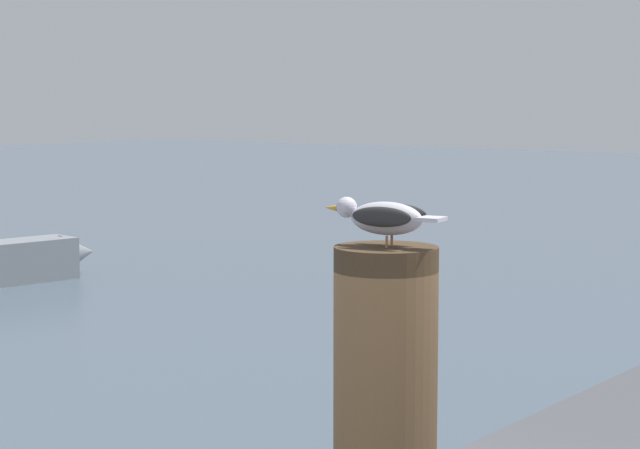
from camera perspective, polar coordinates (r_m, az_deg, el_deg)
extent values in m
cylinder|color=#4C3823|center=(3.54, 3.24, -8.54)|extent=(0.32, 0.32, 0.92)
cylinder|color=tan|center=(3.46, 3.56, -0.79)|extent=(0.01, 0.01, 0.04)
cylinder|color=tan|center=(3.43, 3.31, -0.85)|extent=(0.01, 0.01, 0.04)
ellipsoid|color=silver|center=(3.45, 3.29, 0.30)|extent=(0.13, 0.24, 0.10)
sphere|color=silver|center=(3.50, 1.32, 0.86)|extent=(0.06, 0.06, 0.06)
cone|color=gold|center=(3.52, 0.53, 0.83)|extent=(0.03, 0.05, 0.02)
cube|color=silver|center=(3.39, 5.52, 0.27)|extent=(0.09, 0.08, 0.01)
ellipsoid|color=#2A2A2A|center=(3.49, 3.83, 0.54)|extent=(0.06, 0.19, 0.06)
ellipsoid|color=#2A2A2A|center=(3.39, 3.05, 0.38)|extent=(0.06, 0.19, 0.06)
cone|color=gray|center=(20.26, -11.89, -1.38)|extent=(0.74, 0.74, 0.66)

